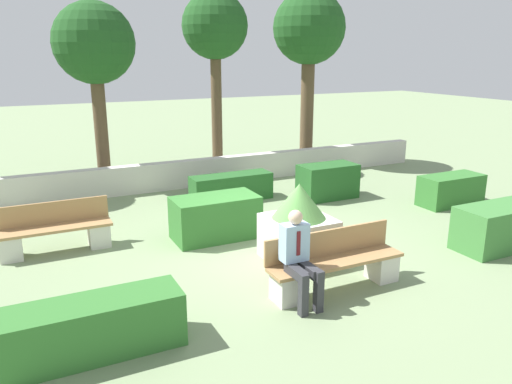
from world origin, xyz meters
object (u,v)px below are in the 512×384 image
object	(u,v)px
person_seated_man	(299,254)
tree_center_right	(215,30)
planter_corner_left	(299,225)
bench_front	(335,267)
bench_left_side	(55,233)
tree_rightmost	(309,32)
tree_center_left	(94,47)

from	to	relation	value
person_seated_man	tree_center_right	world-z (taller)	tree_center_right
planter_corner_left	person_seated_man	bearing A→B (deg)	-120.67
person_seated_man	planter_corner_left	xyz separation A→B (m)	(0.78, 1.32, -0.12)
bench_front	planter_corner_left	distance (m)	1.21
person_seated_man	tree_center_right	xyz separation A→B (m)	(2.06, 8.20, 3.30)
bench_left_side	tree_rightmost	bearing A→B (deg)	38.78
person_seated_man	tree_rightmost	bearing A→B (deg)	57.85
planter_corner_left	bench_front	bearing A→B (deg)	-92.97
tree_center_left	person_seated_man	bearing A→B (deg)	-80.41
person_seated_man	tree_center_right	distance (m)	9.08
planter_corner_left	tree_rightmost	xyz separation A→B (m)	(4.20, 6.61, 3.40)
tree_center_left	tree_rightmost	world-z (taller)	tree_rightmost
bench_front	person_seated_man	bearing A→B (deg)	-168.62
planter_corner_left	tree_rightmost	bearing A→B (deg)	57.57
bench_front	tree_center_right	xyz separation A→B (m)	(1.34, 8.06, 3.69)
person_seated_man	bench_left_side	bearing A→B (deg)	129.33
bench_front	bench_left_side	xyz separation A→B (m)	(-3.61, 3.38, -0.01)
bench_front	tree_rightmost	world-z (taller)	tree_rightmost
tree_center_right	bench_left_side	bearing A→B (deg)	-136.59
tree_center_right	planter_corner_left	bearing A→B (deg)	-100.54
bench_left_side	person_seated_man	world-z (taller)	person_seated_man
tree_center_right	tree_rightmost	bearing A→B (deg)	-5.29
bench_front	tree_center_right	world-z (taller)	tree_center_right
bench_left_side	tree_rightmost	xyz separation A→B (m)	(7.87, 4.41, 3.69)
tree_center_left	tree_rightmost	size ratio (longest dim) A/B	0.89
planter_corner_left	tree_center_left	size ratio (longest dim) A/B	0.29
person_seated_man	planter_corner_left	world-z (taller)	planter_corner_left
tree_center_left	tree_center_right	xyz separation A→B (m)	(3.38, 0.44, 0.47)
tree_center_right	tree_rightmost	xyz separation A→B (m)	(2.92, -0.27, -0.01)
bench_front	person_seated_man	size ratio (longest dim) A/B	1.61
bench_front	planter_corner_left	bearing A→B (deg)	87.03
bench_left_side	tree_center_left	distance (m)	5.56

